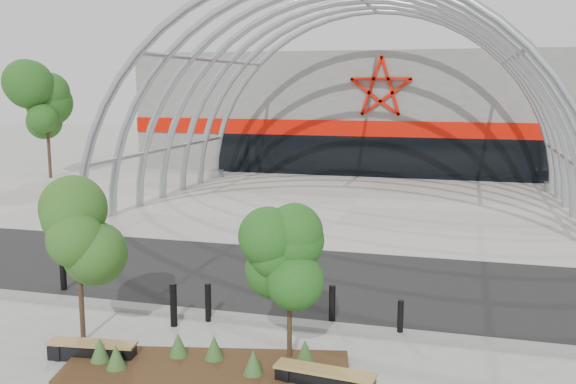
{
  "coord_description": "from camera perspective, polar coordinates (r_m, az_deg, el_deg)",
  "views": [
    {
      "loc": [
        5.15,
        -14.73,
        5.86
      ],
      "look_at": [
        0.0,
        4.0,
        2.6
      ],
      "focal_mm": 40.0,
      "sensor_mm": 36.0,
      "label": 1
    }
  ],
  "objects": [
    {
      "name": "ground",
      "position": [
        16.67,
        -3.72,
        -11.08
      ],
      "size": [
        140.0,
        140.0,
        0.0
      ],
      "primitive_type": "plane",
      "color": "gray",
      "rests_on": "ground"
    },
    {
      "name": "bollard_3",
      "position": [
        16.05,
        3.94,
        -10.0
      ],
      "size": [
        0.16,
        0.16,
        1.0
      ],
      "primitive_type": "cylinder",
      "color": "black",
      "rests_on": "ground"
    },
    {
      "name": "planting_bed",
      "position": [
        13.89,
        -7.6,
        -14.84
      ],
      "size": [
        6.16,
        3.03,
        0.62
      ],
      "color": "#312111",
      "rests_on": "ground"
    },
    {
      "name": "kerb",
      "position": [
        16.43,
        -4.01,
        -11.17
      ],
      "size": [
        60.0,
        0.5,
        0.12
      ],
      "primitive_type": "cube",
      "color": "slate",
      "rests_on": "ground"
    },
    {
      "name": "street_tree_1",
      "position": [
        13.47,
        0.13,
        -5.94
      ],
      "size": [
        1.34,
        1.34,
        3.16
      ],
      "color": "black",
      "rests_on": "ground"
    },
    {
      "name": "arena_building",
      "position": [
        48.49,
        9.34,
        7.19
      ],
      "size": [
        34.0,
        15.24,
        8.0
      ],
      "color": "slate",
      "rests_on": "ground"
    },
    {
      "name": "vault_canopy",
      "position": [
        31.22,
        5.61,
        -1.31
      ],
      "size": [
        20.8,
        15.8,
        20.36
      ],
      "color": "#9EA4AA",
      "rests_on": "ground"
    },
    {
      "name": "bollard_2",
      "position": [
        16.15,
        -10.14,
        -9.84
      ],
      "size": [
        0.17,
        0.17,
        1.09
      ],
      "primitive_type": "cylinder",
      "color": "black",
      "rests_on": "ground"
    },
    {
      "name": "forecourt",
      "position": [
        31.22,
        5.61,
        -1.3
      ],
      "size": [
        60.0,
        17.0,
        0.04
      ],
      "primitive_type": "cube",
      "color": "#A5A196",
      "rests_on": "ground"
    },
    {
      "name": "road",
      "position": [
        19.83,
        -0.39,
        -7.63
      ],
      "size": [
        140.0,
        7.0,
        0.02
      ],
      "primitive_type": "cube",
      "color": "black",
      "rests_on": "ground"
    },
    {
      "name": "bollard_0",
      "position": [
        19.65,
        -19.37,
        -6.7
      ],
      "size": [
        0.18,
        0.18,
        1.1
      ],
      "primitive_type": "cylinder",
      "color": "black",
      "rests_on": "ground"
    },
    {
      "name": "bench_0",
      "position": [
        14.82,
        -17.02,
        -13.38
      ],
      "size": [
        1.97,
        0.66,
        0.41
      ],
      "color": "black",
      "rests_on": "ground"
    },
    {
      "name": "bench_1",
      "position": [
        12.98,
        3.26,
        -16.33
      ],
      "size": [
        2.03,
        0.65,
        0.42
      ],
      "color": "black",
      "rests_on": "ground"
    },
    {
      "name": "bollard_1",
      "position": [
        16.36,
        -7.11,
        -9.71
      ],
      "size": [
        0.16,
        0.16,
        0.98
      ],
      "primitive_type": "cylinder",
      "color": "black",
      "rests_on": "ground"
    },
    {
      "name": "bg_tree_0",
      "position": [
        42.9,
        -20.7,
        7.29
      ],
      "size": [
        3.0,
        3.0,
        6.45
      ],
      "color": "black",
      "rests_on": "ground"
    },
    {
      "name": "street_tree_0",
      "position": [
        15.22,
        -18.21,
        -3.33
      ],
      "size": [
        1.59,
        1.59,
        3.62
      ],
      "color": "black",
      "rests_on": "ground"
    },
    {
      "name": "bollard_4",
      "position": [
        15.53,
        9.96,
        -11.02
      ],
      "size": [
        0.14,
        0.14,
        0.89
      ],
      "primitive_type": "cylinder",
      "color": "black",
      "rests_on": "ground"
    }
  ]
}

